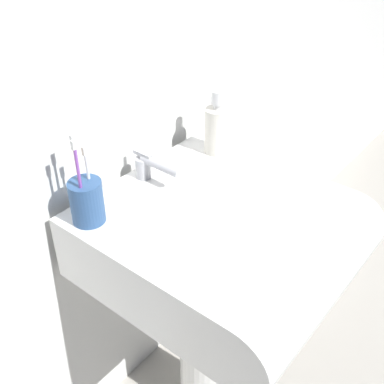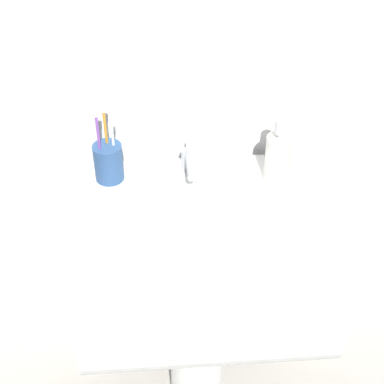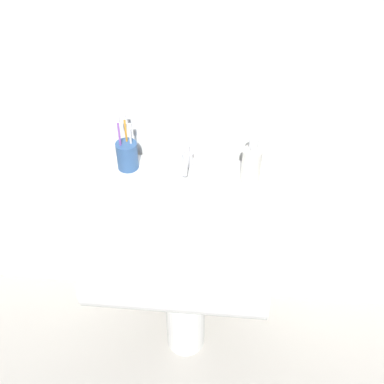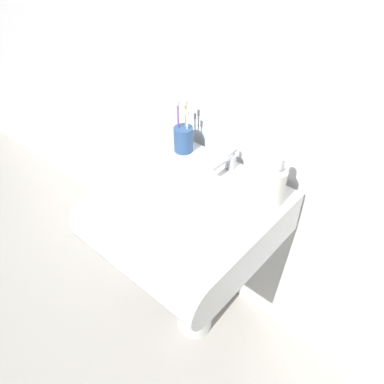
% 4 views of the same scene
% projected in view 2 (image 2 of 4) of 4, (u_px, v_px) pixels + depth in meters
% --- Properties ---
extents(wall_back, '(5.00, 0.05, 2.40)m').
position_uv_depth(wall_back, '(189.00, 20.00, 1.43)').
color(wall_back, silver).
rests_on(wall_back, ground).
extents(sink_pedestal, '(0.16, 0.16, 0.65)m').
position_uv_depth(sink_pedestal, '(197.00, 344.00, 1.75)').
color(sink_pedestal, white).
rests_on(sink_pedestal, ground).
extents(sink_basin, '(0.56, 0.60, 0.17)m').
position_uv_depth(sink_basin, '(201.00, 263.00, 1.44)').
color(sink_basin, white).
rests_on(sink_basin, sink_pedestal).
extents(faucet, '(0.04, 0.15, 0.07)m').
position_uv_depth(faucet, '(189.00, 160.00, 1.55)').
color(faucet, '#B7B7BC').
rests_on(faucet, sink_basin).
extents(toothbrush_cup, '(0.08, 0.08, 0.22)m').
position_uv_depth(toothbrush_cup, '(108.00, 161.00, 1.53)').
color(toothbrush_cup, '#2D5184').
rests_on(toothbrush_cup, sink_basin).
extents(soap_bottle, '(0.07, 0.07, 0.18)m').
position_uv_depth(soap_bottle, '(278.00, 157.00, 1.51)').
color(soap_bottle, silver).
rests_on(soap_bottle, sink_basin).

